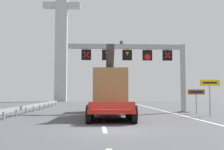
# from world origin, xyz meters

# --- Properties ---
(ground) EXTENTS (112.00, 112.00, 0.00)m
(ground) POSITION_xyz_m (0.00, 0.00, 0.00)
(ground) COLOR #4C4C51
(lane_markings) EXTENTS (0.20, 46.12, 0.01)m
(lane_markings) POSITION_xyz_m (-0.40, 15.76, 0.01)
(lane_markings) COLOR silver
(lane_markings) RESTS_ON ground
(edge_line_right) EXTENTS (0.20, 63.00, 0.01)m
(edge_line_right) POSITION_xyz_m (6.20, 12.00, 0.01)
(edge_line_right) COLOR silver
(edge_line_right) RESTS_ON ground
(overhead_lane_gantry) EXTENTS (11.63, 0.90, 6.92)m
(overhead_lane_gantry) POSITION_xyz_m (3.50, 13.50, 5.36)
(overhead_lane_gantry) COLOR #9EA0A5
(overhead_lane_gantry) RESTS_ON ground
(heavy_haul_truck_red) EXTENTS (3.29, 14.11, 5.30)m
(heavy_haul_truck_red) POSITION_xyz_m (0.27, 10.42, 1.99)
(heavy_haul_truck_red) COLOR red
(heavy_haul_truck_red) RESTS_ON ground
(exit_sign_yellow) EXTENTS (1.61, 0.15, 2.90)m
(exit_sign_yellow) POSITION_xyz_m (8.25, 8.37, 2.21)
(exit_sign_yellow) COLOR #9EA0A5
(exit_sign_yellow) RESTS_ON ground
(tourist_info_sign_brown) EXTENTS (1.53, 0.15, 2.17)m
(tourist_info_sign_brown) POSITION_xyz_m (8.13, 11.17, 1.65)
(tourist_info_sign_brown) COLOR #9EA0A5
(tourist_info_sign_brown) RESTS_ON ground
(guardrail_left) EXTENTS (0.13, 33.59, 0.76)m
(guardrail_left) POSITION_xyz_m (-7.06, 14.80, 0.56)
(guardrail_left) COLOR #999EA3
(guardrail_left) RESTS_ON ground
(bridge_pylon_distant) EXTENTS (9.00, 2.00, 37.60)m
(bridge_pylon_distant) POSITION_xyz_m (-9.35, 54.78, 19.20)
(bridge_pylon_distant) COLOR #B7B7B2
(bridge_pylon_distant) RESTS_ON ground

